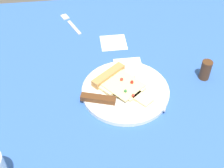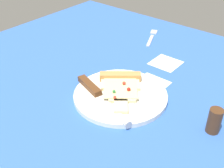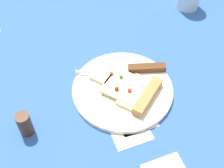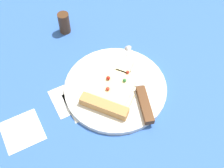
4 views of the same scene
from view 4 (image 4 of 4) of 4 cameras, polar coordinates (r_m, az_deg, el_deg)
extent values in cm
cube|color=#3360B7|center=(82.54, 5.94, 1.65)|extent=(134.33, 134.33, 3.00)
cube|color=white|center=(75.92, -5.07, -3.40)|extent=(9.00, 9.00, 0.20)
cube|color=white|center=(76.91, -7.74, -2.68)|extent=(9.00, 9.00, 0.20)
cube|color=white|center=(74.71, -16.48, -8.52)|extent=(9.00, 9.00, 0.20)
cylinder|color=white|center=(77.06, 0.65, -0.74)|extent=(25.88, 25.88, 1.31)
cube|color=beige|center=(74.07, -0.55, -2.58)|extent=(11.59, 12.32, 1.00)
cube|color=beige|center=(76.92, 1.09, 0.59)|extent=(8.89, 9.12, 1.00)
cube|color=beige|center=(79.76, 2.47, 3.27)|extent=(6.31, 6.07, 1.00)
cube|color=#F2E099|center=(75.05, 0.36, -0.54)|extent=(13.56, 13.45, 0.30)
cube|color=tan|center=(72.12, -1.50, -4.16)|extent=(9.58, 10.96, 2.20)
sphere|color=red|center=(73.98, -0.80, -0.89)|extent=(0.97, 0.97, 0.97)
sphere|color=red|center=(77.38, 2.78, 2.50)|extent=(0.85, 0.85, 0.85)
sphere|color=#2D7A38|center=(75.56, 2.37, 0.70)|extent=(0.87, 0.87, 0.87)
sphere|color=#B21E14|center=(75.83, -0.72, 1.14)|extent=(1.00, 1.00, 1.00)
cube|color=silver|center=(80.15, 4.09, 3.10)|extent=(5.50, 12.05, 0.30)
cone|color=silver|center=(83.87, 3.19, 6.27)|extent=(2.51, 2.51, 2.00)
cube|color=#593319|center=(73.08, 6.18, -3.87)|extent=(5.10, 10.20, 1.60)
cylinder|color=#4C2D19|center=(89.81, -8.97, 11.25)|extent=(3.23, 3.23, 6.41)
camera|label=1|loc=(0.87, 60.65, 36.01)|focal=49.07mm
camera|label=2|loc=(1.08, 21.13, 43.63)|focal=46.51mm
camera|label=3|loc=(0.63, -62.03, 30.35)|focal=48.64mm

